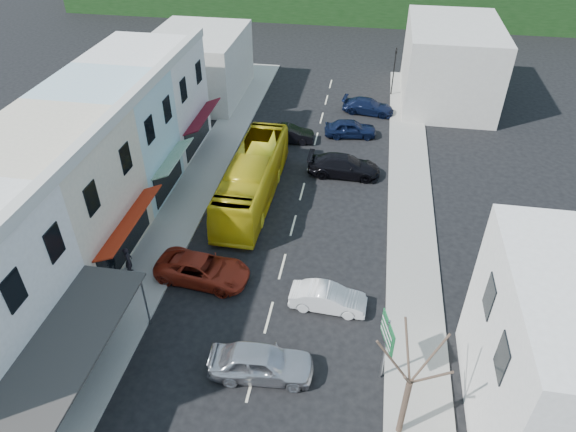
% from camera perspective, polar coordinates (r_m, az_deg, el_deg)
% --- Properties ---
extents(ground, '(120.00, 120.00, 0.00)m').
position_cam_1_polar(ground, '(27.25, -2.15, -11.17)').
color(ground, black).
rests_on(ground, ground).
extents(sidewalk_left, '(3.00, 52.00, 0.15)m').
position_cam_1_polar(sidewalk_left, '(36.27, -10.70, 2.17)').
color(sidewalk_left, gray).
rests_on(sidewalk_left, ground).
extents(sidewalk_right, '(3.00, 52.00, 0.15)m').
position_cam_1_polar(sidewalk_right, '(34.55, 13.49, -0.19)').
color(sidewalk_right, gray).
rests_on(sidewalk_right, ground).
extents(shopfront_row, '(8.25, 30.00, 8.00)m').
position_cam_1_polar(shopfront_row, '(32.55, -22.60, 3.70)').
color(shopfront_row, silver).
rests_on(shopfront_row, ground).
extents(distant_block_left, '(8.00, 10.00, 6.00)m').
position_cam_1_polar(distant_block_left, '(50.70, -9.85, 16.17)').
color(distant_block_left, '#B7B2A8').
rests_on(distant_block_left, ground).
extents(distant_block_right, '(8.00, 12.00, 7.00)m').
position_cam_1_polar(distant_block_right, '(51.21, 17.55, 15.86)').
color(distant_block_right, '#B7B2A8').
rests_on(distant_block_right, ground).
extents(bus, '(2.63, 11.63, 3.10)m').
position_cam_1_polar(bus, '(34.83, -3.95, 4.11)').
color(bus, yellow).
rests_on(bus, ground).
extents(car_silver, '(4.53, 2.14, 1.40)m').
position_cam_1_polar(car_silver, '(24.49, -3.01, -16.09)').
color(car_silver, '#BCBBC1').
rests_on(car_silver, ground).
extents(car_white, '(4.48, 1.99, 1.40)m').
position_cam_1_polar(car_white, '(27.30, 4.48, -9.05)').
color(car_white, silver).
rests_on(car_white, ground).
extents(car_red, '(4.78, 2.40, 1.40)m').
position_cam_1_polar(car_red, '(29.17, -9.44, -5.91)').
color(car_red, maroon).
rests_on(car_red, ground).
extents(car_black_near, '(4.50, 1.84, 1.40)m').
position_cam_1_polar(car_black_near, '(38.03, 6.23, 5.49)').
color(car_black_near, black).
rests_on(car_black_near, ground).
extents(car_navy_mid, '(4.61, 2.39, 1.40)m').
position_cam_1_polar(car_navy_mid, '(43.48, 6.94, 9.62)').
color(car_navy_mid, black).
rests_on(car_navy_mid, ground).
extents(car_black_far, '(4.54, 2.19, 1.40)m').
position_cam_1_polar(car_black_far, '(42.36, 0.06, 9.13)').
color(car_black_far, black).
rests_on(car_black_far, ground).
extents(car_navy_far, '(4.71, 2.43, 1.40)m').
position_cam_1_polar(car_navy_far, '(47.77, 8.90, 12.00)').
color(car_navy_far, black).
rests_on(car_navy_far, ground).
extents(pedestrian_left, '(0.59, 0.71, 1.70)m').
position_cam_1_polar(pedestrian_left, '(30.24, -17.29, -4.79)').
color(pedestrian_left, black).
rests_on(pedestrian_left, sidewalk_left).
extents(direction_sign, '(1.11, 1.81, 3.79)m').
position_cam_1_polar(direction_sign, '(23.78, 10.70, -14.46)').
color(direction_sign, '#135A2C').
rests_on(direction_sign, ground).
extents(street_tree, '(3.49, 3.49, 6.80)m').
position_cam_1_polar(street_tree, '(21.05, 13.36, -17.57)').
color(street_tree, '#3D2F26').
rests_on(street_tree, ground).
extents(traffic_signal, '(1.10, 1.25, 4.66)m').
position_cam_1_polar(traffic_signal, '(51.23, 11.66, 15.38)').
color(traffic_signal, black).
rests_on(traffic_signal, ground).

